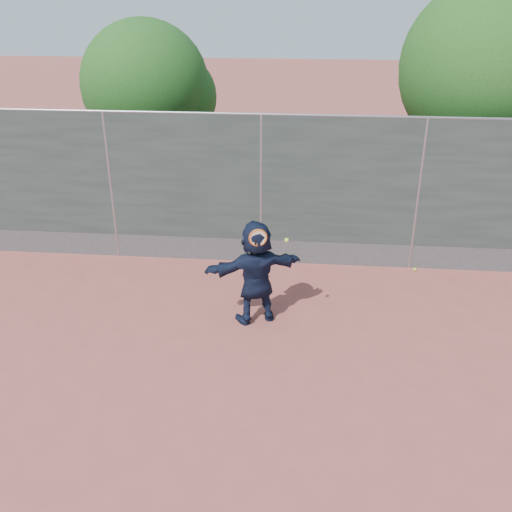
{
  "coord_description": "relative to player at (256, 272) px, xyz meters",
  "views": [
    {
      "loc": [
        0.9,
        -7.02,
        5.12
      ],
      "look_at": [
        0.12,
        1.25,
        1.19
      ],
      "focal_mm": 40.0,
      "sensor_mm": 36.0,
      "label": 1
    }
  ],
  "objects": [
    {
      "name": "swing_action",
      "position": [
        0.09,
        -0.2,
        0.69
      ],
      "size": [
        0.62,
        0.14,
        0.51
      ],
      "color": "#E15C15",
      "rests_on": "ground"
    },
    {
      "name": "weed_clump",
      "position": [
        0.18,
        2.14,
        -0.76
      ],
      "size": [
        0.68,
        0.07,
        0.3
      ],
      "color": "#387226",
      "rests_on": "ground"
    },
    {
      "name": "tree_right",
      "position": [
        4.57,
        4.5,
        2.6
      ],
      "size": [
        3.78,
        3.6,
        5.39
      ],
      "color": "#382314",
      "rests_on": "ground"
    },
    {
      "name": "ground",
      "position": [
        -0.12,
        -1.25,
        -0.89
      ],
      "size": [
        80.0,
        80.0,
        0.0
      ],
      "primitive_type": "plane",
      "color": "#9E4C42",
      "rests_on": "ground"
    },
    {
      "name": "ball_ground",
      "position": [
        2.97,
        2.1,
        -0.86
      ],
      "size": [
        0.07,
        0.07,
        0.07
      ],
      "primitive_type": "sphere",
      "color": "#D4E533",
      "rests_on": "ground"
    },
    {
      "name": "tree_left",
      "position": [
        -2.96,
        5.3,
        2.05
      ],
      "size": [
        3.15,
        3.0,
        4.53
      ],
      "color": "#382314",
      "rests_on": "ground"
    },
    {
      "name": "fence",
      "position": [
        -0.12,
        2.25,
        0.69
      ],
      "size": [
        20.0,
        0.06,
        3.03
      ],
      "color": "#38423D",
      "rests_on": "ground"
    },
    {
      "name": "player",
      "position": [
        0.0,
        0.0,
        0.0
      ],
      "size": [
        1.73,
        1.12,
        1.78
      ],
      "primitive_type": "imported",
      "rotation": [
        0.0,
        0.0,
        3.54
      ],
      "color": "#121B33",
      "rests_on": "ground"
    }
  ]
}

